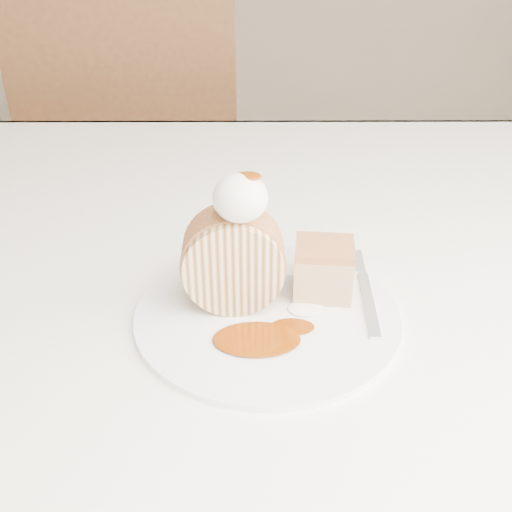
{
  "coord_description": "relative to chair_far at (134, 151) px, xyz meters",
  "views": [
    {
      "loc": [
        0.01,
        -0.36,
        1.06
      ],
      "look_at": [
        0.01,
        0.07,
        0.81
      ],
      "focal_mm": 40.0,
      "sensor_mm": 36.0,
      "label": 1
    }
  ],
  "objects": [
    {
      "name": "table",
      "position": [
        0.29,
        -0.78,
        0.09
      ],
      "size": [
        1.4,
        0.9,
        0.75
      ],
      "color": "white",
      "rests_on": "ground"
    },
    {
      "name": "chair_far",
      "position": [
        0.0,
        0.0,
        0.0
      ],
      "size": [
        0.55,
        0.55,
        1.0
      ],
      "rotation": [
        0.0,
        0.0,
        3.32
      ],
      "color": "brown",
      "rests_on": "ground"
    },
    {
      "name": "plate",
      "position": [
        0.31,
        -0.93,
        0.18
      ],
      "size": [
        0.26,
        0.26,
        0.01
      ],
      "primitive_type": "cylinder",
      "rotation": [
        0.0,
        0.0,
        -0.11
      ],
      "color": "white",
      "rests_on": "table"
    },
    {
      "name": "roulade_slice",
      "position": [
        0.28,
        -0.91,
        0.23
      ],
      "size": [
        0.09,
        0.05,
        0.09
      ],
      "primitive_type": "cylinder",
      "rotation": [
        1.57,
        0.0,
        0.03
      ],
      "color": "beige",
      "rests_on": "plate"
    },
    {
      "name": "cake_chunk",
      "position": [
        0.36,
        -0.9,
        0.21
      ],
      "size": [
        0.06,
        0.05,
        0.04
      ],
      "primitive_type": "cube",
      "rotation": [
        0.0,
        0.0,
        -0.11
      ],
      "color": "#C77D4B",
      "rests_on": "plate"
    },
    {
      "name": "whipped_cream",
      "position": [
        0.28,
        -0.92,
        0.29
      ],
      "size": [
        0.05,
        0.05,
        0.04
      ],
      "primitive_type": "ellipsoid",
      "color": "white",
      "rests_on": "roulade_slice"
    },
    {
      "name": "caramel_drizzle",
      "position": [
        0.29,
        -0.92,
        0.32
      ],
      "size": [
        0.02,
        0.02,
        0.01
      ],
      "primitive_type": "ellipsoid",
      "color": "#772E04",
      "rests_on": "whipped_cream"
    },
    {
      "name": "caramel_pool",
      "position": [
        0.3,
        -0.97,
        0.19
      ],
      "size": [
        0.08,
        0.06,
        0.0
      ],
      "primitive_type": null,
      "rotation": [
        0.0,
        0.0,
        -0.11
      ],
      "color": "#772E04",
      "rests_on": "plate"
    },
    {
      "name": "fork",
      "position": [
        0.4,
        -0.92,
        0.18
      ],
      "size": [
        0.03,
        0.14,
        0.0
      ],
      "primitive_type": "cube",
      "rotation": [
        0.0,
        0.0,
        -0.06
      ],
      "color": "silver",
      "rests_on": "plate"
    }
  ]
}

